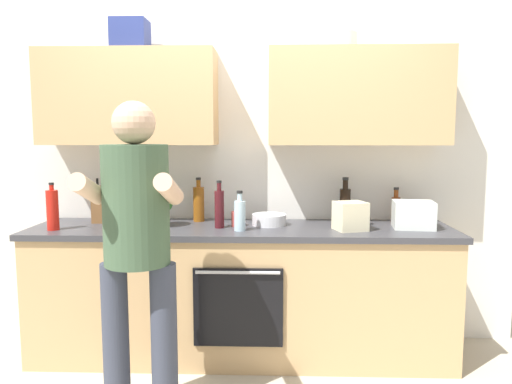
# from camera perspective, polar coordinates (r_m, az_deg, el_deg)

# --- Properties ---
(ground_plane) EXTENTS (12.00, 12.00, 0.00)m
(ground_plane) POSITION_cam_1_polar(r_m,az_deg,el_deg) (3.57, -1.70, -18.44)
(ground_plane) COLOR #B2A893
(back_wall_unit) EXTENTS (4.00, 0.38, 2.50)m
(back_wall_unit) POSITION_cam_1_polar(r_m,az_deg,el_deg) (3.51, -1.55, 6.41)
(back_wall_unit) COLOR silver
(back_wall_unit) RESTS_ON ground
(counter) EXTENTS (2.84, 0.67, 0.90)m
(counter) POSITION_cam_1_polar(r_m,az_deg,el_deg) (3.40, -1.73, -11.55)
(counter) COLOR tan
(counter) RESTS_ON ground
(person_standing) EXTENTS (0.49, 0.45, 1.69)m
(person_standing) POSITION_cam_1_polar(r_m,az_deg,el_deg) (2.60, -13.80, -5.02)
(person_standing) COLOR #383D4C
(person_standing) RESTS_ON ground
(bottle_soy) EXTENTS (0.08, 0.08, 0.32)m
(bottle_soy) POSITION_cam_1_polar(r_m,az_deg,el_deg) (3.51, 10.38, -1.36)
(bottle_soy) COLOR black
(bottle_soy) RESTS_ON counter
(bottle_syrup) EXTENTS (0.08, 0.08, 0.32)m
(bottle_syrup) POSITION_cam_1_polar(r_m,az_deg,el_deg) (3.51, -6.73, -1.32)
(bottle_syrup) COLOR #8C4C14
(bottle_syrup) RESTS_ON counter
(bottle_oil) EXTENTS (0.05, 0.05, 0.22)m
(bottle_oil) POSITION_cam_1_polar(r_m,az_deg,el_deg) (3.41, -14.46, -2.36)
(bottle_oil) COLOR olive
(bottle_oil) RESTS_ON counter
(bottle_vinegar) EXTENTS (0.06, 0.06, 0.25)m
(bottle_vinegar) POSITION_cam_1_polar(r_m,az_deg,el_deg) (3.59, 16.04, -1.82)
(bottle_vinegar) COLOR brown
(bottle_vinegar) RESTS_ON counter
(bottle_water) EXTENTS (0.07, 0.07, 0.26)m
(bottle_water) POSITION_cam_1_polar(r_m,az_deg,el_deg) (3.15, -1.89, -2.65)
(bottle_water) COLOR silver
(bottle_water) RESTS_ON counter
(bottle_wine) EXTENTS (0.06, 0.06, 0.32)m
(bottle_wine) POSITION_cam_1_polar(r_m,az_deg,el_deg) (3.25, -4.32, -1.89)
(bottle_wine) COLOR #471419
(bottle_wine) RESTS_ON counter
(bottle_hotsauce) EXTENTS (0.08, 0.08, 0.31)m
(bottle_hotsauce) POSITION_cam_1_polar(r_m,az_deg,el_deg) (3.43, -22.73, -1.90)
(bottle_hotsauce) COLOR red
(bottle_hotsauce) RESTS_ON counter
(cup_ceramic) EXTENTS (0.07, 0.07, 0.10)m
(cup_ceramic) POSITION_cam_1_polar(r_m,az_deg,el_deg) (3.31, -2.28, -3.17)
(cup_ceramic) COLOR #BF4C47
(cup_ceramic) RESTS_ON counter
(cup_stoneware) EXTENTS (0.08, 0.08, 0.10)m
(cup_stoneware) POSITION_cam_1_polar(r_m,az_deg,el_deg) (3.44, 12.42, -3.00)
(cup_stoneware) COLOR slate
(cup_stoneware) RESTS_ON counter
(mixing_bowl) EXTENTS (0.24, 0.24, 0.08)m
(mixing_bowl) POSITION_cam_1_polar(r_m,az_deg,el_deg) (3.35, 1.55, -3.26)
(mixing_bowl) COLOR silver
(mixing_bowl) RESTS_ON counter
(knife_block) EXTENTS (0.10, 0.14, 0.31)m
(knife_block) POSITION_cam_1_polar(r_m,az_deg,el_deg) (3.63, -17.67, -1.36)
(knife_block) COLOR brown
(knife_block) RESTS_ON counter
(potted_herb) EXTENTS (0.20, 0.20, 0.28)m
(potted_herb) POSITION_cam_1_polar(r_m,az_deg,el_deg) (3.35, -11.35, -1.32)
(potted_herb) COLOR #9E6647
(potted_herb) RESTS_ON counter
(grocery_bag_rice) EXTENTS (0.23, 0.22, 0.19)m
(grocery_bag_rice) POSITION_cam_1_polar(r_m,az_deg,el_deg) (3.23, 10.99, -2.78)
(grocery_bag_rice) COLOR beige
(grocery_bag_rice) RESTS_ON counter
(grocery_bag_produce) EXTENTS (0.28, 0.25, 0.18)m
(grocery_bag_produce) POSITION_cam_1_polar(r_m,az_deg,el_deg) (3.40, 17.97, -2.56)
(grocery_bag_produce) COLOR silver
(grocery_bag_produce) RESTS_ON counter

